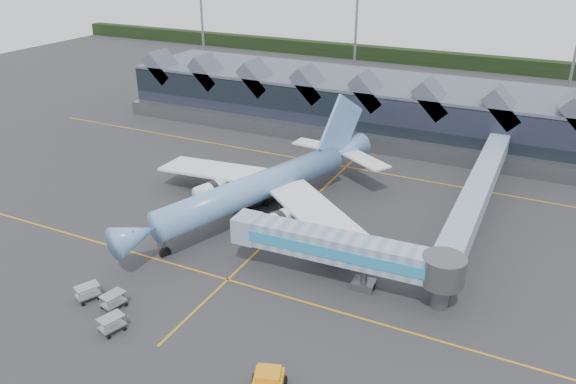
% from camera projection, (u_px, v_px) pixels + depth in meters
% --- Properties ---
extents(ground, '(260.00, 260.00, 0.00)m').
position_uv_depth(ground, '(263.00, 246.00, 67.10)').
color(ground, '#2A2A2D').
rests_on(ground, ground).
extents(taxi_stripes, '(120.00, 60.00, 0.01)m').
position_uv_depth(taxi_stripes, '(298.00, 212.00, 75.24)').
color(taxi_stripes, '#C78917').
rests_on(taxi_stripes, ground).
extents(tree_line_far, '(260.00, 4.00, 4.00)m').
position_uv_depth(tree_line_far, '(451.00, 60.00, 155.92)').
color(tree_line_far, black).
rests_on(tree_line_far, ground).
extents(terminal, '(90.00, 22.25, 12.52)m').
position_uv_depth(terminal, '(359.00, 104.00, 105.67)').
color(terminal, black).
rests_on(terminal, ground).
extents(light_masts, '(132.40, 42.56, 22.45)m').
position_uv_depth(light_masts, '(521.00, 60.00, 104.65)').
color(light_masts, gray).
rests_on(light_masts, ground).
extents(main_airliner, '(35.10, 41.34, 13.65)m').
position_uv_depth(main_airliner, '(263.00, 185.00, 73.50)').
color(main_airliner, '#5F91C1').
rests_on(main_airliner, ground).
extents(jet_bridge, '(24.95, 4.57, 5.81)m').
position_uv_depth(jet_bridge, '(356.00, 253.00, 57.83)').
color(jet_bridge, '#6C8EB4').
rests_on(jet_bridge, ground).
extents(fuel_truck, '(4.97, 8.82, 2.99)m').
position_uv_depth(fuel_truck, '(259.00, 192.00, 77.04)').
color(fuel_truck, black).
rests_on(fuel_truck, ground).
extents(baggage_carts, '(7.97, 5.50, 1.61)m').
position_uv_depth(baggage_carts, '(104.00, 305.00, 55.02)').
color(baggage_carts, '#9C9FA5').
rests_on(baggage_carts, ground).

